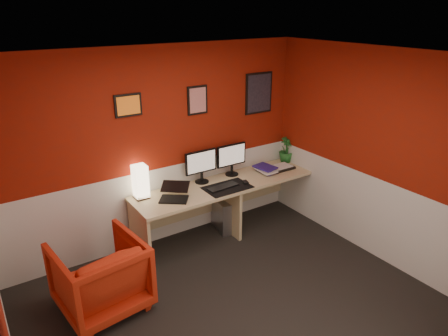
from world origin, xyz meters
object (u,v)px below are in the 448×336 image
desk (228,208)px  armchair (100,276)px  zen_tray (281,168)px  pc_tower (223,214)px  shoji_lamp (141,183)px  monitor_right (232,155)px  potted_plant (286,150)px  laptop (174,192)px  monitor_left (201,162)px

desk → armchair: bearing=-164.2°
zen_tray → pc_tower: zen_tray is taller
shoji_lamp → monitor_right: (1.33, -0.00, 0.09)m
shoji_lamp → zen_tray: bearing=-5.8°
armchair → shoji_lamp: bearing=-143.0°
potted_plant → desk: bearing=-171.3°
laptop → zen_tray: 1.74m
shoji_lamp → laptop: bearing=-42.5°
desk → potted_plant: size_ratio=6.96×
desk → zen_tray: 0.99m
laptop → armchair: 1.28m
desk → monitor_left: bearing=142.5°
pc_tower → armchair: bearing=-150.8°
monitor_left → armchair: monitor_left is taller
desk → laptop: laptop is taller
zen_tray → monitor_right: bearing=164.0°
monitor_right → pc_tower: size_ratio=1.29×
potted_plant → armchair: bearing=-166.8°
desk → laptop: bearing=-175.6°
laptop → monitor_left: monitor_left is taller
laptop → armchair: (-1.09, -0.48, -0.46)m
zen_tray → armchair: 2.91m
armchair → desk: bearing=-170.7°
potted_plant → pc_tower: (-1.17, -0.07, -0.69)m
shoji_lamp → armchair: shoji_lamp is taller
laptop → monitor_right: bearing=52.5°
laptop → pc_tower: (0.82, 0.17, -0.61)m
laptop → monitor_left: size_ratio=0.57×
monitor_left → potted_plant: 1.44m
monitor_right → laptop: bearing=-165.4°
laptop → monitor_left: 0.64m
pc_tower → armchair: armchair is taller
monitor_left → zen_tray: bearing=-10.1°
monitor_right → armchair: bearing=-160.5°
zen_tray → potted_plant: potted_plant is taller
laptop → monitor_right: monitor_right is taller
potted_plant → monitor_left: bearing=178.6°
desk → shoji_lamp: shoji_lamp is taller
monitor_left → zen_tray: monitor_left is taller
desk → shoji_lamp: (-1.13, 0.21, 0.56)m
monitor_left → monitor_right: 0.48m
desk → laptop: 0.96m
shoji_lamp → zen_tray: (2.04, -0.21, -0.18)m
monitor_right → pc_tower: 0.83m
potted_plant → pc_tower: size_ratio=0.83×
shoji_lamp → monitor_left: (0.85, 0.00, 0.09)m
laptop → potted_plant: size_ratio=0.88×
zen_tray → monitor_left: bearing=169.9°
zen_tray → armchair: bearing=-169.1°
monitor_right → monitor_left: bearing=179.2°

